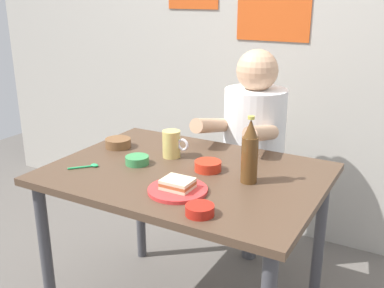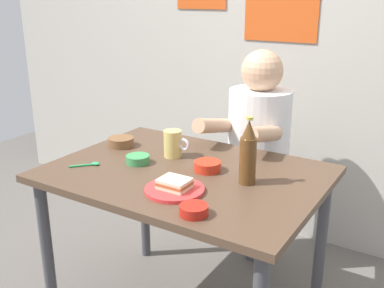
% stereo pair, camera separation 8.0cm
% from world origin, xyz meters
% --- Properties ---
extents(wall_back, '(4.40, 0.09, 2.60)m').
position_xyz_m(wall_back, '(-0.00, 1.05, 1.30)').
color(wall_back, '#ADA89E').
rests_on(wall_back, ground).
extents(dining_table, '(1.10, 0.80, 0.74)m').
position_xyz_m(dining_table, '(0.00, 0.00, 0.65)').
color(dining_table, '#4C3828').
rests_on(dining_table, ground).
extents(stool, '(0.34, 0.34, 0.45)m').
position_xyz_m(stool, '(0.05, 0.63, 0.35)').
color(stool, '#4C4C51').
rests_on(stool, ground).
extents(person_seated, '(0.33, 0.56, 0.72)m').
position_xyz_m(person_seated, '(0.05, 0.62, 0.77)').
color(person_seated, white).
rests_on(person_seated, stool).
extents(plate_orange, '(0.22, 0.22, 0.01)m').
position_xyz_m(plate_orange, '(0.08, -0.19, 0.75)').
color(plate_orange, red).
rests_on(plate_orange, dining_table).
extents(sandwich, '(0.11, 0.09, 0.04)m').
position_xyz_m(sandwich, '(0.08, -0.19, 0.77)').
color(sandwich, beige).
rests_on(sandwich, plate_orange).
extents(beer_mug, '(0.13, 0.08, 0.12)m').
position_xyz_m(beer_mug, '(-0.13, 0.11, 0.80)').
color(beer_mug, '#D1BC66').
rests_on(beer_mug, dining_table).
extents(beer_bottle, '(0.06, 0.06, 0.26)m').
position_xyz_m(beer_bottle, '(0.27, 0.02, 0.86)').
color(beer_bottle, '#593819').
rests_on(beer_bottle, dining_table).
extents(dip_bowl_green, '(0.10, 0.10, 0.03)m').
position_xyz_m(dip_bowl_green, '(-0.22, -0.04, 0.76)').
color(dip_bowl_green, '#388C4C').
rests_on(dip_bowl_green, dining_table).
extents(sambal_bowl_red, '(0.10, 0.10, 0.03)m').
position_xyz_m(sambal_bowl_red, '(0.23, -0.31, 0.76)').
color(sambal_bowl_red, '#B21E14').
rests_on(sambal_bowl_red, dining_table).
extents(sauce_bowl_chili, '(0.11, 0.11, 0.04)m').
position_xyz_m(sauce_bowl_chili, '(0.08, 0.04, 0.76)').
color(sauce_bowl_chili, red).
rests_on(sauce_bowl_chili, dining_table).
extents(condiment_bowl_brown, '(0.12, 0.12, 0.04)m').
position_xyz_m(condiment_bowl_brown, '(-0.43, 0.10, 0.76)').
color(condiment_bowl_brown, brown).
rests_on(condiment_bowl_brown, dining_table).
extents(spoon, '(0.09, 0.10, 0.01)m').
position_xyz_m(spoon, '(-0.37, -0.16, 0.75)').
color(spoon, '#26A559').
rests_on(spoon, dining_table).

